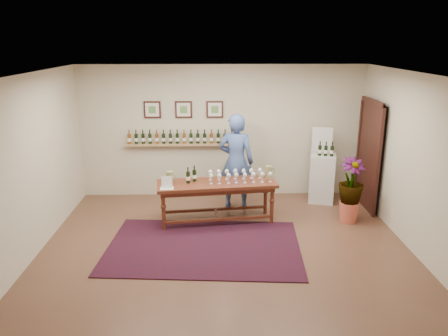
{
  "coord_description": "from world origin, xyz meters",
  "views": [
    {
      "loc": [
        -0.18,
        -6.59,
        3.29
      ],
      "look_at": [
        0.0,
        0.8,
        1.1
      ],
      "focal_mm": 35.0,
      "sensor_mm": 36.0,
      "label": 1
    }
  ],
  "objects_px": {
    "person": "(236,162)",
    "display_pedestal": "(322,178)",
    "tasting_table": "(217,188)",
    "potted_plant": "(351,190)"
  },
  "relations": [
    {
      "from": "potted_plant",
      "to": "person",
      "type": "xyz_separation_m",
      "value": [
        -2.07,
        0.8,
        0.34
      ]
    },
    {
      "from": "tasting_table",
      "to": "display_pedestal",
      "type": "bearing_deg",
      "value": 17.71
    },
    {
      "from": "display_pedestal",
      "to": "person",
      "type": "relative_size",
      "value": 0.52
    },
    {
      "from": "tasting_table",
      "to": "person",
      "type": "xyz_separation_m",
      "value": [
        0.39,
        0.72,
        0.3
      ]
    },
    {
      "from": "tasting_table",
      "to": "potted_plant",
      "type": "height_order",
      "value": "potted_plant"
    },
    {
      "from": "tasting_table",
      "to": "person",
      "type": "height_order",
      "value": "person"
    },
    {
      "from": "person",
      "to": "display_pedestal",
      "type": "bearing_deg",
      "value": -157.39
    },
    {
      "from": "tasting_table",
      "to": "person",
      "type": "bearing_deg",
      "value": 54.31
    },
    {
      "from": "tasting_table",
      "to": "potted_plant",
      "type": "relative_size",
      "value": 2.11
    },
    {
      "from": "potted_plant",
      "to": "person",
      "type": "height_order",
      "value": "person"
    }
  ]
}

